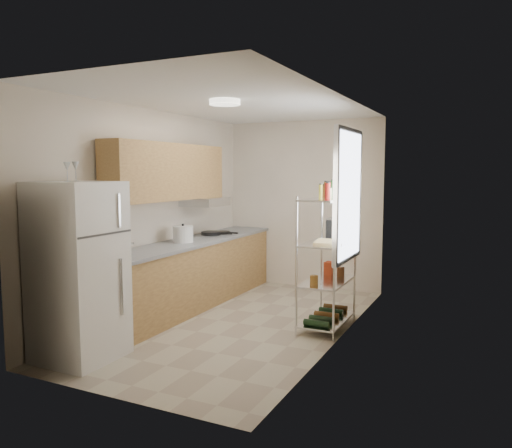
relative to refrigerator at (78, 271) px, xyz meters
The scene contains 16 objects.
room 1.92m from the refrigerator, 62.26° to the left, with size 2.52×4.42×2.62m.
counter_run 2.13m from the refrigerator, 91.33° to the left, with size 0.63×3.51×0.90m.
upper_cabinets 2.00m from the refrigerator, 96.02° to the left, with size 0.33×2.20×0.72m, color tan.
range_hood 2.61m from the refrigerator, 92.91° to the left, with size 0.50×0.60×0.12m, color #B7BABC.
window 2.98m from the refrigerator, 43.73° to the left, with size 0.06×1.00×1.46m, color white.
bakers_rack 2.72m from the refrigerator, 46.12° to the left, with size 0.45×0.90×1.73m.
ceiling_dome 2.35m from the refrigerator, 57.28° to the left, with size 0.34×0.34×0.06m, color white.
refrigerator is the anchor object (origin of this frame).
wine_glass_a 0.97m from the refrigerator, 131.07° to the left, with size 0.07×0.07×0.19m, color silver, non-canonical shape.
wine_glass_b 0.95m from the refrigerator, 118.56° to the right, with size 0.07×0.07×0.18m, color silver, non-canonical shape.
rice_cooker 1.88m from the refrigerator, 91.58° to the left, with size 0.26×0.26×0.21m, color white.
frying_pan_large 2.68m from the refrigerator, 92.34° to the left, with size 0.28×0.28×0.05m, color black.
frying_pan_small 2.86m from the refrigerator, 90.17° to the left, with size 0.20×0.20×0.04m, color black.
cutting_board 2.68m from the refrigerator, 43.77° to the left, with size 0.31×0.40×0.03m, color tan.
espresso_machine 2.95m from the refrigerator, 51.09° to the left, with size 0.14×0.21×0.25m, color black.
storage_bag 2.92m from the refrigerator, 51.76° to the left, with size 0.10×0.14×0.16m, color #AA3315.
Camera 1 is at (2.71, -5.17, 1.81)m, focal length 35.00 mm.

